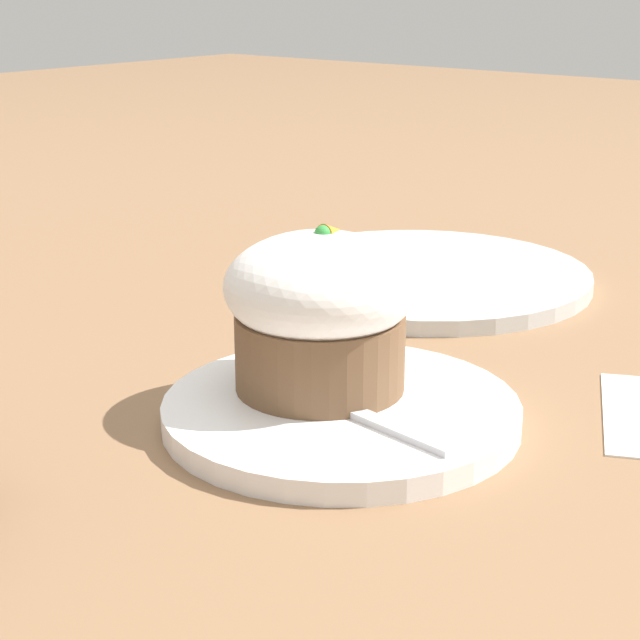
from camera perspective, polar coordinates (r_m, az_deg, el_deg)
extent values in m
plane|color=#846042|center=(0.62, 1.12, -5.50)|extent=(4.00, 4.00, 0.00)
cylinder|color=white|center=(0.61, 1.13, -4.92)|extent=(0.20, 0.20, 0.01)
cylinder|color=brown|center=(0.62, 0.00, -1.69)|extent=(0.10, 0.10, 0.05)
ellipsoid|color=white|center=(0.61, 0.00, 1.81)|extent=(0.11, 0.11, 0.06)
cone|color=orange|center=(0.61, 0.65, 4.74)|extent=(0.01, 0.01, 0.01)
sphere|color=green|center=(0.60, 0.18, 4.60)|extent=(0.01, 0.01, 0.01)
cube|color=silver|center=(0.58, 3.50, -5.62)|extent=(0.02, 0.09, 0.00)
ellipsoid|color=silver|center=(0.61, -0.43, -3.88)|extent=(0.03, 0.04, 0.01)
cylinder|color=silver|center=(0.89, 5.44, 2.35)|extent=(0.28, 0.28, 0.01)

